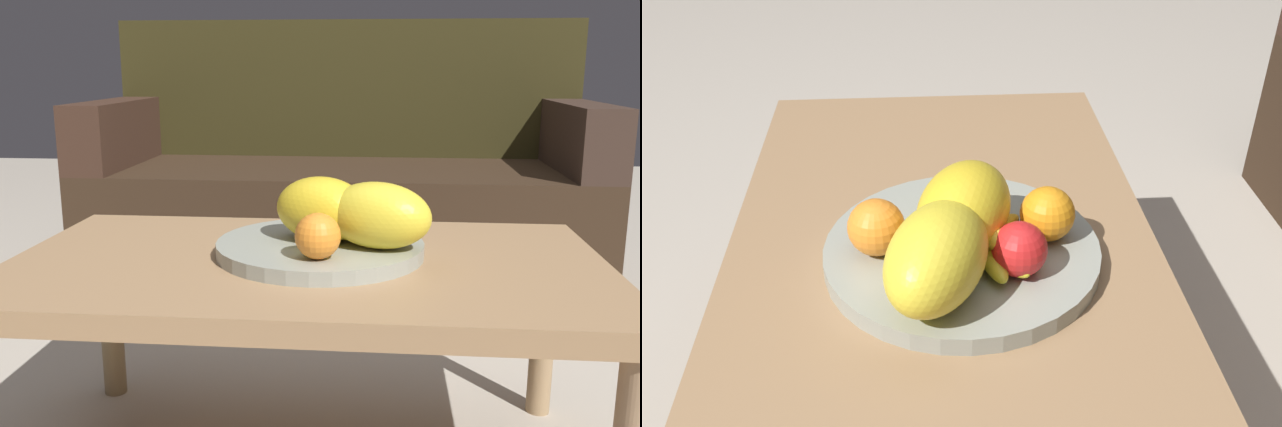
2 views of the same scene
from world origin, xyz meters
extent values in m
cube|color=#9B7550|center=(0.00, 0.00, 0.39)|extent=(1.04, 0.60, 0.04)
cylinder|color=#937A53|center=(-0.48, 0.26, 0.19)|extent=(0.05, 0.05, 0.37)
cylinder|color=#9E7F58|center=(0.48, 0.26, 0.19)|extent=(0.05, 0.05, 0.37)
cube|color=#312216|center=(-0.01, 1.19, 0.20)|extent=(1.70, 0.70, 0.40)
cube|color=#2B2610|center=(-0.01, 1.47, 0.65)|extent=(1.70, 0.14, 0.50)
cube|color=#372319|center=(-0.79, 1.19, 0.51)|extent=(0.14, 0.70, 0.22)
cube|color=#34251D|center=(0.77, 1.19, 0.51)|extent=(0.14, 0.70, 0.22)
cylinder|color=#969B8E|center=(0.02, 0.02, 0.42)|extent=(0.37, 0.37, 0.03)
ellipsoid|color=yellow|center=(0.02, 0.03, 0.49)|extent=(0.20, 0.17, 0.11)
ellipsoid|color=yellow|center=(0.12, -0.01, 0.49)|extent=(0.22, 0.17, 0.11)
sphere|color=orange|center=(0.01, 0.14, 0.47)|extent=(0.07, 0.07, 0.07)
sphere|color=orange|center=(0.03, -0.09, 0.47)|extent=(0.08, 0.08, 0.08)
sphere|color=red|center=(0.08, 0.09, 0.47)|extent=(0.07, 0.07, 0.07)
ellipsoid|color=yellow|center=(0.04, 0.05, 0.45)|extent=(0.13, 0.13, 0.03)
ellipsoid|color=yellow|center=(0.05, 0.05, 0.45)|extent=(0.15, 0.06, 0.03)
ellipsoid|color=yellow|center=(0.05, 0.05, 0.45)|extent=(0.14, 0.12, 0.03)
ellipsoid|color=yellow|center=(0.03, 0.04, 0.48)|extent=(0.15, 0.11, 0.03)
ellipsoid|color=yellow|center=(0.04, 0.05, 0.48)|extent=(0.15, 0.09, 0.03)
camera|label=1|loc=(0.13, -1.14, 0.75)|focal=38.08mm
camera|label=2|loc=(0.82, -0.03, 1.01)|focal=41.53mm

